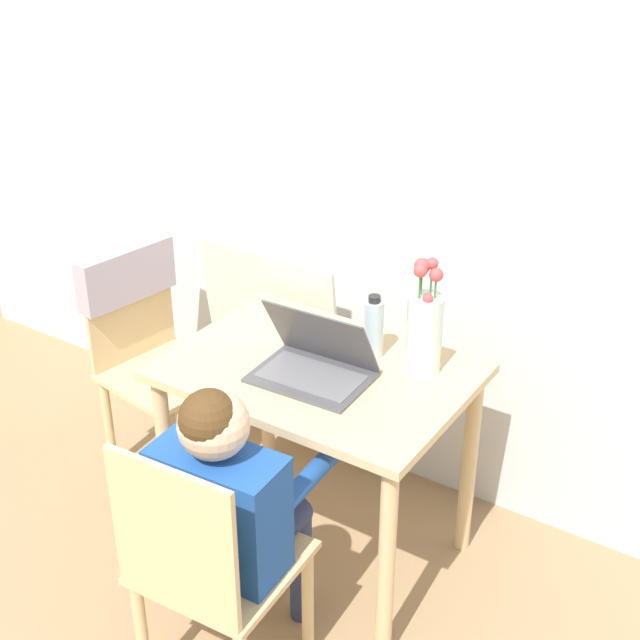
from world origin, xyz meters
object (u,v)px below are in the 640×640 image
at_px(chair_occupied, 207,570).
at_px(chair_spare, 143,325).
at_px(laptop, 315,360).
at_px(water_bottle, 374,328).
at_px(person_seated, 229,495).
at_px(flower_vase, 424,328).

distance_m(chair_occupied, chair_spare, 1.19).
height_order(chair_spare, laptop, laptop).
xyz_separation_m(laptop, water_bottle, (0.09, 0.20, 0.05)).
distance_m(person_seated, flower_vase, 0.77).
relative_size(person_seated, flower_vase, 2.64).
height_order(chair_spare, flower_vase, flower_vase).
relative_size(chair_spare, water_bottle, 4.11).
xyz_separation_m(chair_occupied, water_bottle, (0.04, 0.80, 0.39)).
bearing_deg(chair_occupied, person_seated, -90.00).
height_order(person_seated, water_bottle, person_seated).
bearing_deg(laptop, chair_spare, 167.88).
xyz_separation_m(chair_spare, flower_vase, (1.13, 0.05, 0.29)).
relative_size(flower_vase, water_bottle, 1.74).
bearing_deg(chair_occupied, laptop, -88.89).
bearing_deg(chair_occupied, water_bottle, -96.22).
bearing_deg(water_bottle, chair_occupied, -93.11).
distance_m(chair_spare, laptop, 0.90).
xyz_separation_m(chair_occupied, laptop, (-0.04, 0.60, 0.34)).
height_order(chair_occupied, flower_vase, flower_vase).
relative_size(person_seated, water_bottle, 4.60).
distance_m(person_seated, water_bottle, 0.72).
bearing_deg(chair_occupied, chair_spare, -42.46).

